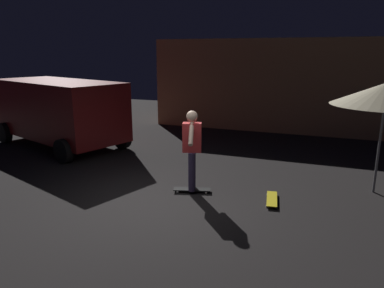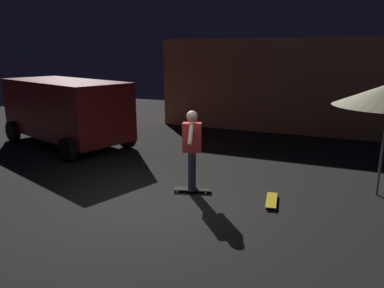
# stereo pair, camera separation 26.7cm
# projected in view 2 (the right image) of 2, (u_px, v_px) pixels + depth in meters

# --- Properties ---
(ground_plane) EXTENTS (28.00, 28.00, 0.00)m
(ground_plane) POSITION_uv_depth(u_px,v_px,m) (157.00, 204.00, 7.02)
(ground_plane) COLOR black
(low_building) EXTENTS (9.89, 3.94, 3.36)m
(low_building) POSITION_uv_depth(u_px,v_px,m) (297.00, 83.00, 14.36)
(low_building) COLOR #AD7F56
(low_building) RESTS_ON ground_plane
(parked_van) EXTENTS (4.97, 3.43, 2.03)m
(parked_van) POSITION_uv_depth(u_px,v_px,m) (65.00, 108.00, 11.31)
(parked_van) COLOR maroon
(parked_van) RESTS_ON ground_plane
(skateboard_ridden) EXTENTS (0.80, 0.42, 0.07)m
(skateboard_ridden) POSITION_uv_depth(u_px,v_px,m) (192.00, 190.00, 7.62)
(skateboard_ridden) COLOR black
(skateboard_ridden) RESTS_ON ground_plane
(skateboard_spare) EXTENTS (0.31, 0.80, 0.07)m
(skateboard_spare) POSITION_uv_depth(u_px,v_px,m) (271.00, 200.00, 7.07)
(skateboard_spare) COLOR gold
(skateboard_spare) RESTS_ON ground_plane
(skater) EXTENTS (0.43, 0.96, 1.67)m
(skater) POSITION_uv_depth(u_px,v_px,m) (192.00, 145.00, 7.38)
(skater) COLOR #382D4C
(skater) RESTS_ON skateboard_ridden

